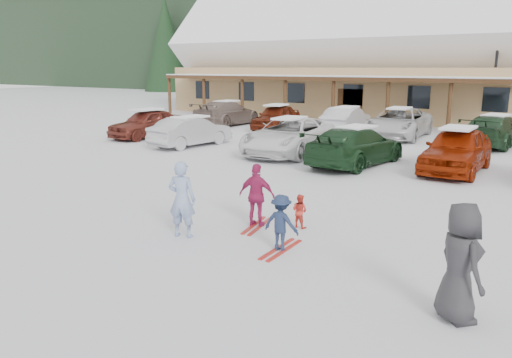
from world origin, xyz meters
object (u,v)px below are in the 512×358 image
Objects in this scene: parked_car_2 at (289,136)px; parked_car_8 at (276,117)px; adult_skier at (182,199)px; parked_car_10 at (399,123)px; lamp_post at (495,69)px; parked_car_11 at (495,131)px; parked_car_4 at (457,150)px; parked_car_3 at (356,146)px; parked_car_9 at (346,120)px; day_lodge at (354,63)px; parked_car_7 at (227,113)px; parked_car_0 at (147,124)px; parked_car_1 at (191,131)px; child_magenta at (257,196)px; child_navy at (281,223)px; bystander_dark at (460,263)px; toddler_red at (300,211)px.

parked_car_2 is 8.45m from parked_car_8.
parked_car_10 is (-1.34, 18.08, -0.07)m from adult_skier.
lamp_post is 1.22× the size of parked_car_11.
parked_car_4 is 8.74m from parked_car_10.
parked_car_3 is 9.69m from parked_car_9.
lamp_post reaches higher than parked_car_9.
parked_car_7 is at bearing -107.35° from day_lodge.
lamp_post reaches higher than parked_car_10.
parked_car_8 is at bearing 120.06° from parked_car_2.
parked_car_11 is at bearing 26.09° from parked_car_0.
adult_skier reaches higher than parked_car_1.
child_magenta is (-0.98, -23.66, -2.76)m from lamp_post.
parked_car_3 is 8.37m from parked_car_10.
parked_car_11 is (15.63, 7.08, -0.01)m from parked_car_0.
day_lodge is 17.21× the size of adult_skier.
parked_car_11 is (11.86, 0.34, 0.00)m from parked_car_8.
parked_car_2 is at bearing -110.96° from parked_car_10.
parked_car_1 is at bearing -11.31° from parked_car_0.
parked_car_0 is at bearing -47.40° from child_magenta.
parked_car_11 is at bearing -96.62° from child_navy.
parked_car_2 is 6.80m from parked_car_4.
parked_car_4 is 1.07× the size of parked_car_8.
toddler_red is at bearing 13.62° from bystander_dark.
adult_skier reaches higher than parked_car_9.
parked_car_3 is at bearing -174.95° from parked_car_1.
parked_car_4 is 11.01m from parked_car_9.
child_magenta is 9.44m from parked_car_4.
bystander_dark reaches higher than parked_car_9.
parked_car_8 is (-0.05, 7.63, 0.04)m from parked_car_1.
bystander_dark is at bearing 161.99° from child_navy.
parked_car_4 is at bearing 130.34° from parked_car_9.
parked_car_2 is (-5.46, -14.60, -2.73)m from lamp_post.
adult_skier is at bearing -77.21° from parked_car_2.
parked_car_8 is at bearing -82.56° from adult_skier.
parked_car_1 is (-10.35, -15.38, -2.81)m from lamp_post.
child_navy is 11.61m from parked_car_2.
parked_car_3 is 0.89× the size of parked_car_10.
day_lodge is 13.51m from parked_car_10.
parked_car_9 is at bearing -72.38° from child_navy.
bystander_dark is at bearing 153.79° from toddler_red.
lamp_post is at bearing 94.50° from parked_car_4.
parked_car_11 reaches higher than parked_car_3.
parked_car_10 is at bearing -23.50° from bystander_dark.
parked_car_9 is (-6.70, 17.99, 0.14)m from child_navy.
bystander_dark reaches higher than parked_car_8.
parked_car_7 is 1.23× the size of parked_car_8.
parked_car_0 is (-14.18, -14.49, -2.76)m from lamp_post.
parked_car_11 is (1.15, 17.26, 0.15)m from child_navy.
day_lodge is at bearing -83.23° from child_magenta.
parked_car_7 reaches higher than toddler_red.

